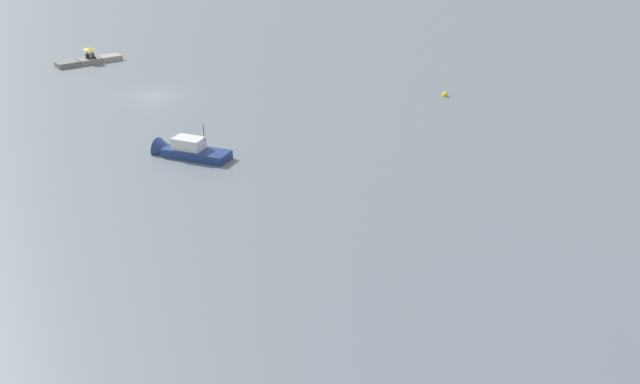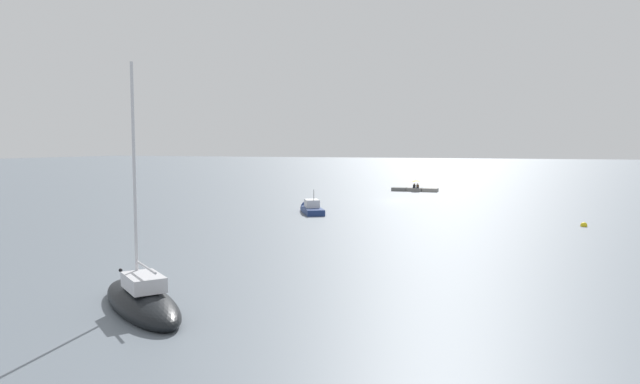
{
  "view_description": "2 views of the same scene",
  "coord_description": "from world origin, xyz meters",
  "px_view_note": "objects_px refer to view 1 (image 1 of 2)",
  "views": [
    {
      "loc": [
        26.22,
        57.78,
        18.0
      ],
      "look_at": [
        4.43,
        30.62,
        2.09
      ],
      "focal_mm": 37.64,
      "sensor_mm": 36.0,
      "label": 1
    },
    {
      "loc": [
        -16.2,
        72.47,
        7.23
      ],
      "look_at": [
        2.89,
        19.71,
        2.59
      ],
      "focal_mm": 31.86,
      "sensor_mm": 36.0,
      "label": 2
    }
  ],
  "objects_px": {
    "motorboat_navy_near": "(185,151)",
    "mooring_buoy_near": "(445,95)",
    "person_seated_dark_right": "(88,56)",
    "umbrella_open_yellow": "(89,48)",
    "person_seated_brown_left": "(93,56)"
  },
  "relations": [
    {
      "from": "person_seated_brown_left",
      "to": "umbrella_open_yellow",
      "type": "bearing_deg",
      "value": -27.26
    },
    {
      "from": "person_seated_brown_left",
      "to": "motorboat_navy_near",
      "type": "relative_size",
      "value": 0.12
    },
    {
      "from": "person_seated_dark_right",
      "to": "mooring_buoy_near",
      "type": "relative_size",
      "value": 1.23
    },
    {
      "from": "person_seated_brown_left",
      "to": "umbrella_open_yellow",
      "type": "distance_m",
      "value": 0.92
    },
    {
      "from": "person_seated_dark_right",
      "to": "mooring_buoy_near",
      "type": "xyz_separation_m",
      "value": [
        -21.37,
        33.44,
        -0.69
      ]
    },
    {
      "from": "person_seated_dark_right",
      "to": "umbrella_open_yellow",
      "type": "distance_m",
      "value": 0.91
    },
    {
      "from": "person_seated_brown_left",
      "to": "mooring_buoy_near",
      "type": "bearing_deg",
      "value": 119.26
    },
    {
      "from": "person_seated_brown_left",
      "to": "person_seated_dark_right",
      "type": "bearing_deg",
      "value": -7.13
    },
    {
      "from": "person_seated_brown_left",
      "to": "umbrella_open_yellow",
      "type": "relative_size",
      "value": 0.55
    },
    {
      "from": "motorboat_navy_near",
      "to": "mooring_buoy_near",
      "type": "height_order",
      "value": "motorboat_navy_near"
    },
    {
      "from": "person_seated_brown_left",
      "to": "mooring_buoy_near",
      "type": "distance_m",
      "value": 39.36
    },
    {
      "from": "person_seated_dark_right",
      "to": "umbrella_open_yellow",
      "type": "xyz_separation_m",
      "value": [
        -0.28,
        -0.09,
        0.86
      ]
    },
    {
      "from": "person_seated_brown_left",
      "to": "mooring_buoy_near",
      "type": "xyz_separation_m",
      "value": [
        -20.81,
        33.4,
        -0.69
      ]
    },
    {
      "from": "motorboat_navy_near",
      "to": "mooring_buoy_near",
      "type": "distance_m",
      "value": 26.59
    },
    {
      "from": "person_seated_dark_right",
      "to": "umbrella_open_yellow",
      "type": "bearing_deg",
      "value": -165.32
    }
  ]
}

